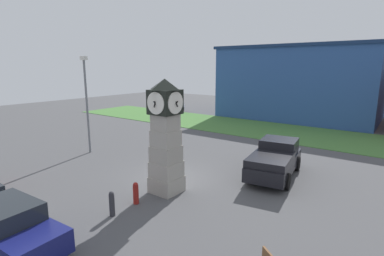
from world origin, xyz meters
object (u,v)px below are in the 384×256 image
object	(u,v)px
car_by_building	(10,228)
street_lamp_near_road	(86,98)
clock_tower	(166,138)
pickup_truck	(275,159)
bollard_mid_row	(112,203)
car_far_lot	(173,107)
bollard_near_tower	(136,193)

from	to	relation	value
car_by_building	street_lamp_near_road	bearing A→B (deg)	133.38
clock_tower	pickup_truck	xyz separation A→B (m)	(3.25, 5.00, -1.66)
car_by_building	clock_tower	bearing A→B (deg)	82.74
car_by_building	bollard_mid_row	bearing A→B (deg)	79.02
bollard_mid_row	car_by_building	bearing A→B (deg)	-100.98
street_lamp_near_road	car_far_lot	bearing A→B (deg)	112.37
pickup_truck	street_lamp_near_road	world-z (taller)	street_lamp_near_road
car_by_building	street_lamp_near_road	distance (m)	11.61
clock_tower	car_far_lot	distance (m)	24.41
bollard_mid_row	street_lamp_near_road	size ratio (longest dim) A/B	0.16
pickup_truck	street_lamp_near_road	size ratio (longest dim) A/B	0.83
clock_tower	car_far_lot	xyz separation A→B (m)	(-15.53, 18.74, -1.82)
clock_tower	pickup_truck	size ratio (longest dim) A/B	0.99
bollard_near_tower	car_far_lot	distance (m)	25.57
street_lamp_near_road	clock_tower	bearing A→B (deg)	-11.71
clock_tower	bollard_mid_row	world-z (taller)	clock_tower
pickup_truck	street_lamp_near_road	distance (m)	12.54
bollard_mid_row	car_far_lot	bearing A→B (deg)	125.22
car_by_building	bollard_near_tower	bearing A→B (deg)	82.57
bollard_near_tower	car_by_building	bearing A→B (deg)	-97.43
bollard_mid_row	bollard_near_tower	bearing A→B (deg)	92.08
clock_tower	car_by_building	size ratio (longest dim) A/B	1.33
clock_tower	street_lamp_near_road	world-z (taller)	street_lamp_near_road
bollard_mid_row	street_lamp_near_road	xyz separation A→B (m)	(-8.38, 4.79, 3.18)
bollard_mid_row	car_far_lot	world-z (taller)	car_far_lot
pickup_truck	car_far_lot	bearing A→B (deg)	143.80
pickup_truck	bollard_mid_row	bearing A→B (deg)	-113.03
bollard_mid_row	car_by_building	xyz separation A→B (m)	(-0.66, -3.38, 0.28)
bollard_near_tower	street_lamp_near_road	size ratio (longest dim) A/B	0.15
clock_tower	bollard_near_tower	xyz separation A→B (m)	(-0.21, -1.73, -2.10)
clock_tower	bollard_near_tower	size ratio (longest dim) A/B	5.47
pickup_truck	clock_tower	bearing A→B (deg)	-123.03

